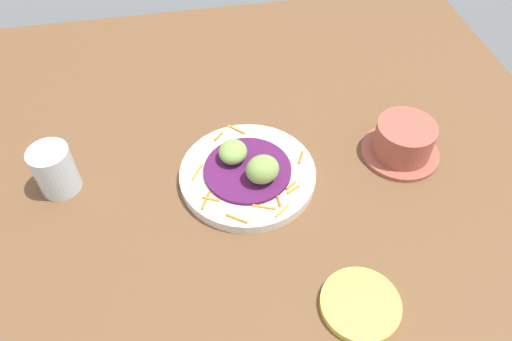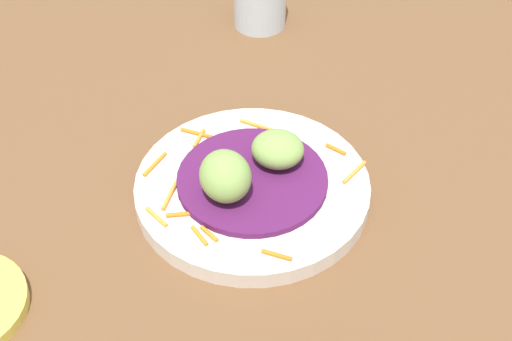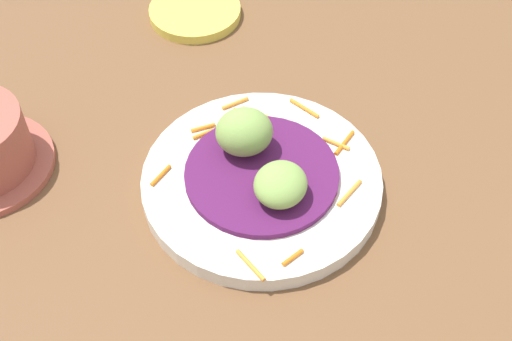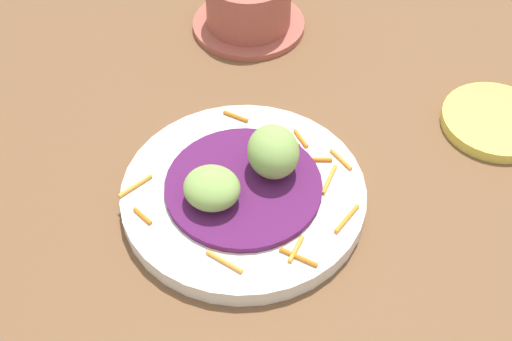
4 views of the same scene
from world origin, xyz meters
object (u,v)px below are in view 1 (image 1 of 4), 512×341
at_px(guac_scoop_left, 233,152).
at_px(water_glass, 55,170).
at_px(main_plate, 248,175).
at_px(guac_scoop_center, 262,169).
at_px(side_plate_small, 360,305).
at_px(terracotta_bowl, 403,141).

height_order(guac_scoop_left, water_glass, water_glass).
distance_m(main_plate, water_glass, 0.32).
bearing_deg(guac_scoop_center, side_plate_small, -68.44).
bearing_deg(water_glass, terracotta_bowl, -3.27).
bearing_deg(guac_scoop_left, terracotta_bowl, -3.91).
bearing_deg(guac_scoop_center, main_plate, 126.51).
distance_m(side_plate_small, terracotta_bowl, 0.32).
bearing_deg(guac_scoop_left, main_plate, -53.49).
bearing_deg(guac_scoop_center, water_glass, 168.51).
bearing_deg(guac_scoop_left, water_glass, 177.39).
relative_size(guac_scoop_left, terracotta_bowl, 0.38).
distance_m(main_plate, side_plate_small, 0.28).
xyz_separation_m(main_plate, guac_scoop_left, (-0.02, 0.03, 0.03)).
bearing_deg(side_plate_small, water_glass, 144.58).
distance_m(guac_scoop_left, water_glass, 0.29).
height_order(main_plate, side_plate_small, main_plate).
distance_m(side_plate_small, water_glass, 0.52).
relative_size(guac_scoop_center, side_plate_small, 0.49).
xyz_separation_m(guac_scoop_center, terracotta_bowl, (0.26, 0.03, -0.02)).
relative_size(guac_scoop_center, water_glass, 0.65).
relative_size(main_plate, terracotta_bowl, 1.68).
bearing_deg(water_glass, guac_scoop_center, -11.49).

